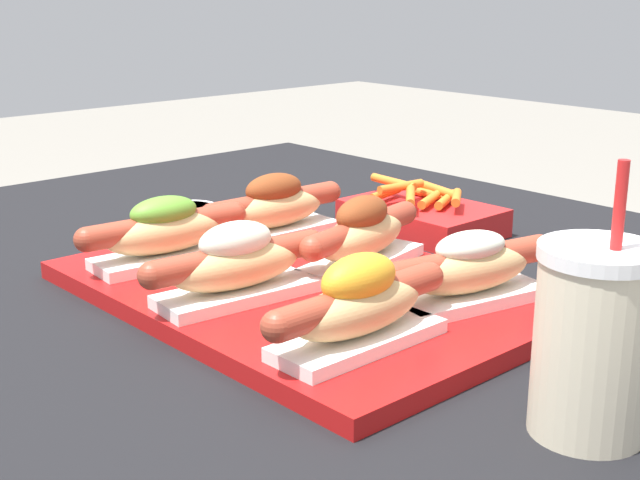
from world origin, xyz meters
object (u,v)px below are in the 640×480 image
hot_dog_4 (362,235)px  sauce_bowl (189,214)px  serving_tray (305,291)px  hot_dog_1 (236,264)px  hot_dog_3 (274,208)px  fries_basket (422,216)px  hot_dog_2 (359,306)px  drink_cup (593,341)px  hot_dog_5 (469,269)px  hot_dog_0 (165,232)px

hot_dog_4 → sauce_bowl: 0.33m
serving_tray → hot_dog_1: 0.09m
hot_dog_3 → fries_basket: size_ratio=1.05×
hot_dog_2 → hot_dog_3: 0.34m
hot_dog_1 → serving_tray: bearing=86.2°
hot_dog_4 → hot_dog_3: bearing=177.7°
drink_cup → hot_dog_4: bearing=162.0°
serving_tray → sauce_bowl: 0.33m
sauce_bowl → fries_basket: size_ratio=0.40×
drink_cup → serving_tray: bearing=174.4°
hot_dog_1 → hot_dog_4: 0.16m
hot_dog_1 → hot_dog_3: 0.22m
hot_dog_5 → hot_dog_3: bearing=178.2°
hot_dog_0 → hot_dog_1: bearing=-5.0°
hot_dog_5 → sauce_bowl: size_ratio=2.54×
hot_dog_2 → hot_dog_4: (-0.15, 0.15, -0.00)m
hot_dog_3 → fries_basket: (0.06, 0.20, -0.03)m
hot_dog_3 → hot_dog_5: size_ratio=1.02×
hot_dog_1 → fries_basket: bearing=103.4°
hot_dog_0 → hot_dog_5: bearing=25.6°
hot_dog_3 → fries_basket: hot_dog_3 is taller
hot_dog_3 → drink_cup: size_ratio=1.01×
hot_dog_4 → hot_dog_0: bearing=-136.1°
hot_dog_2 → drink_cup: drink_cup is taller
hot_dog_1 → hot_dog_4: bearing=86.8°
hot_dog_3 → sauce_bowl: bearing=-179.1°
hot_dog_0 → drink_cup: drink_cup is taller
hot_dog_3 → hot_dog_1: bearing=-48.8°
hot_dog_1 → sauce_bowl: bearing=153.1°
hot_dog_0 → fries_basket: hot_dog_0 is taller
hot_dog_1 → hot_dog_5: hot_dog_1 is taller
hot_dog_5 → drink_cup: drink_cup is taller
hot_dog_0 → serving_tray: bearing=25.0°
drink_cup → fries_basket: 0.53m
serving_tray → hot_dog_4: hot_dog_4 is taller
hot_dog_5 → fries_basket: (-0.24, 0.21, -0.03)m
hot_dog_4 → sauce_bowl: (-0.32, 0.00, -0.04)m
fries_basket → hot_dog_1: bearing=-76.6°
drink_cup → fries_basket: (-0.43, 0.31, -0.05)m
hot_dog_0 → sauce_bowl: (-0.17, 0.15, -0.04)m
serving_tray → hot_dog_0: hot_dog_0 is taller
hot_dog_0 → hot_dog_3: hot_dog_3 is taller
hot_dog_2 → fries_basket: (-0.24, 0.35, -0.03)m
sauce_bowl → drink_cup: 0.67m
sauce_bowl → drink_cup: size_ratio=0.39×
serving_tray → drink_cup: size_ratio=2.43×
drink_cup → hot_dog_0: bearing=-175.8°
hot_dog_2 → sauce_bowl: 0.50m
serving_tray → hot_dog_3: 0.18m
sauce_bowl → hot_dog_3: bearing=0.9°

